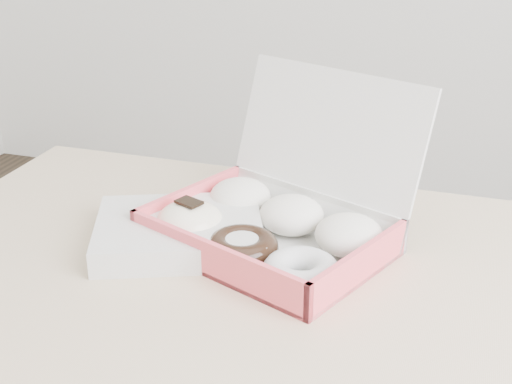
% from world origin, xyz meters
% --- Properties ---
extents(table, '(1.20, 0.80, 0.75)m').
position_xyz_m(table, '(0.00, 0.00, 0.67)').
color(table, tan).
rests_on(table, ground).
extents(donut_box, '(0.39, 0.37, 0.22)m').
position_xyz_m(donut_box, '(-0.09, 0.15, 0.79)').
color(donut_box, silver).
rests_on(donut_box, table).
extents(newspapers, '(0.28, 0.25, 0.04)m').
position_xyz_m(newspapers, '(-0.22, 0.11, 0.77)').
color(newspapers, white).
rests_on(newspapers, table).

